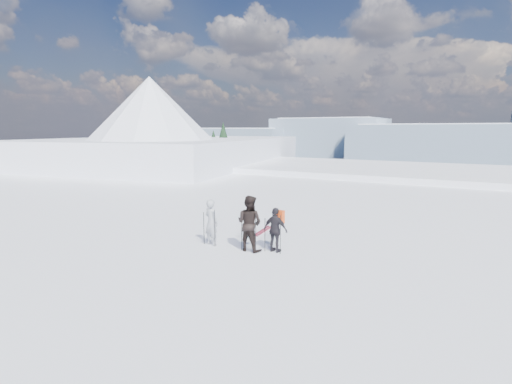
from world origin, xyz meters
TOP-DOWN VIEW (x-y plane):
  - lake_basin at (0.00, 30.00)m, footprint 820.00×820.00m
  - far_mountain_range at (29.60, 454.78)m, footprint 770.00×110.00m
  - near_ridge at (-26.56, 29.34)m, footprint 31.37×35.68m
  - skier_grey at (-2.81, 1.90)m, footprint 0.69×0.53m
  - skier_dark at (-1.26, 1.98)m, footprint 0.98×0.78m
  - skier_pack at (-0.41, 2.27)m, footprint 0.93×0.44m
  - backpack at (-0.39, 2.52)m, footprint 0.34×0.21m
  - ski_poles at (-1.49, 1.93)m, footprint 2.96×0.39m
  - skis_loose at (-2.10, 4.51)m, footprint 0.44×1.70m

SIDE VIEW (x-z plane):
  - far_mountain_range at x=29.60m, z-range -33.69..19.31m
  - lake_basin at x=0.00m, z-range -42.31..29.31m
  - near_ridge at x=-26.56m, z-range -16.29..9.33m
  - skis_loose at x=-2.10m, z-range 0.00..0.03m
  - ski_poles at x=-1.49m, z-range -0.03..1.30m
  - skier_pack at x=-0.41m, z-range 0.00..1.54m
  - skier_grey at x=-2.81m, z-range 0.00..1.68m
  - skier_dark at x=-1.26m, z-range 0.00..1.94m
  - backpack at x=-0.39m, z-range 1.54..1.99m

